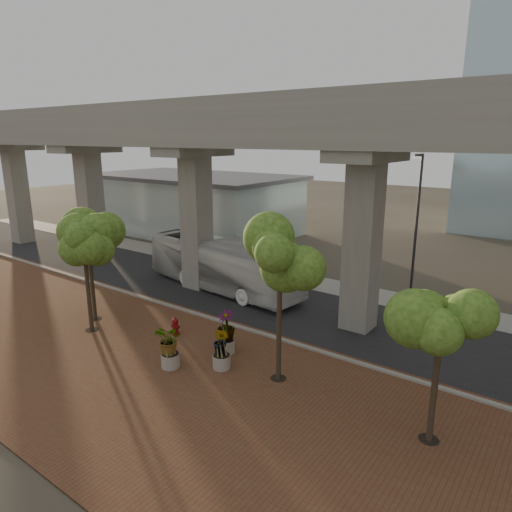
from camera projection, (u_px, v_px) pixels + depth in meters
The scene contains 18 objects.
ground at pixel (249, 314), 27.12m from camera, with size 160.00×160.00×0.00m, color #363227.
brick_plaza at pixel (144, 366), 20.87m from camera, with size 70.00×13.00×0.06m, color brown.
asphalt_road at pixel (268, 304), 28.67m from camera, with size 90.00×8.00×0.04m, color black.
curb_strip at pixel (228, 324), 25.54m from camera, with size 70.00×0.25×0.16m, color gray.
far_sidewalk at pixel (312, 283), 32.95m from camera, with size 90.00×3.00×0.06m, color gray.
transit_viaduct at pixel (269, 188), 26.84m from camera, with size 72.00×5.60×12.40m.
station_pavilion at pixel (192, 203), 50.25m from camera, with size 23.00×13.00×6.30m.
transit_bus at pixel (222, 265), 31.17m from camera, with size 2.96×12.63×3.52m, color silver.
fire_hydrant at pixel (175, 326), 24.11m from camera, with size 0.48×0.43×0.96m.
planter_front at pixel (170, 342), 20.46m from camera, with size 1.85×1.85×2.04m.
planter_right at pixel (226, 327), 21.86m from camera, with size 2.01×2.01×2.15m.
planter_left at pixel (221, 344), 20.38m from camera, with size 1.79×1.79×1.97m.
street_tree_far_west at pixel (88, 241), 25.14m from camera, with size 3.97×3.97×6.44m.
street_tree_near_west at pixel (84, 248), 23.64m from camera, with size 3.06×3.06×6.02m.
street_tree_near_east at pixel (280, 261), 18.45m from camera, with size 3.48×3.48×6.90m.
street_tree_far_east at pixel (443, 315), 14.60m from camera, with size 3.00×3.00×6.03m.
streetlamp_west at pixel (197, 203), 37.50m from camera, with size 0.42×1.23×8.47m.
streetlamp_east at pixel (416, 221), 27.00m from camera, with size 0.46×1.34×9.27m.
Camera 1 is at (15.36, -20.20, 10.18)m, focal length 32.00 mm.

